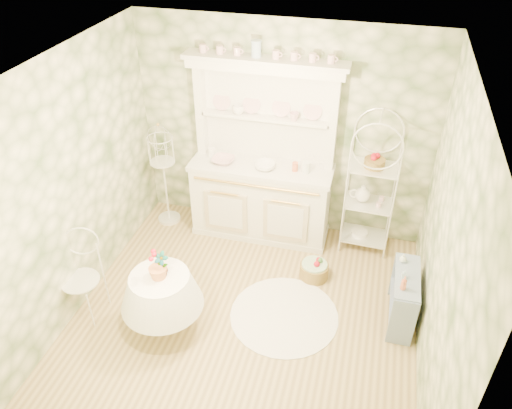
% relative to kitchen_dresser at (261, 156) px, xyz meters
% --- Properties ---
extents(floor, '(3.60, 3.60, 0.00)m').
position_rel_kitchen_dresser_xyz_m(floor, '(0.20, -1.52, -1.15)').
color(floor, tan).
rests_on(floor, ground).
extents(ceiling, '(3.60, 3.60, 0.00)m').
position_rel_kitchen_dresser_xyz_m(ceiling, '(0.20, -1.52, 1.56)').
color(ceiling, white).
rests_on(ceiling, floor).
extents(wall_left, '(3.60, 3.60, 0.00)m').
position_rel_kitchen_dresser_xyz_m(wall_left, '(-1.60, -1.52, 0.21)').
color(wall_left, beige).
rests_on(wall_left, floor).
extents(wall_right, '(3.60, 3.60, 0.00)m').
position_rel_kitchen_dresser_xyz_m(wall_right, '(2.00, -1.52, 0.21)').
color(wall_right, beige).
rests_on(wall_right, floor).
extents(wall_back, '(3.60, 3.60, 0.00)m').
position_rel_kitchen_dresser_xyz_m(wall_back, '(0.20, 0.28, 0.21)').
color(wall_back, beige).
rests_on(wall_back, floor).
extents(wall_front, '(3.60, 3.60, 0.00)m').
position_rel_kitchen_dresser_xyz_m(wall_front, '(0.20, -3.32, 0.21)').
color(wall_front, beige).
rests_on(wall_front, floor).
extents(kitchen_dresser, '(1.87, 0.61, 2.29)m').
position_rel_kitchen_dresser_xyz_m(kitchen_dresser, '(0.00, 0.00, 0.00)').
color(kitchen_dresser, white).
rests_on(kitchen_dresser, floor).
extents(bakers_rack, '(0.61, 0.45, 1.90)m').
position_rel_kitchen_dresser_xyz_m(bakers_rack, '(1.33, 0.05, -0.19)').
color(bakers_rack, white).
rests_on(bakers_rack, floor).
extents(side_shelf, '(0.33, 0.70, 0.57)m').
position_rel_kitchen_dresser_xyz_m(side_shelf, '(1.81, -1.11, -0.86)').
color(side_shelf, '#7F92B2').
rests_on(side_shelf, floor).
extents(round_table, '(0.72, 0.72, 0.63)m').
position_rel_kitchen_dresser_xyz_m(round_table, '(-0.57, -1.85, -0.83)').
color(round_table, white).
rests_on(round_table, floor).
extents(cafe_chair, '(0.56, 0.56, 0.94)m').
position_rel_kitchen_dresser_xyz_m(cafe_chair, '(-1.48, -1.86, -0.67)').
color(cafe_chair, white).
rests_on(cafe_chair, floor).
extents(birdcage_stand, '(0.40, 0.40, 1.53)m').
position_rel_kitchen_dresser_xyz_m(birdcage_stand, '(-1.28, -0.06, -0.38)').
color(birdcage_stand, white).
rests_on(birdcage_stand, floor).
extents(floor_basket, '(0.40, 0.40, 0.23)m').
position_rel_kitchen_dresser_xyz_m(floor_basket, '(0.82, -0.69, -1.03)').
color(floor_basket, olive).
rests_on(floor_basket, floor).
extents(lace_rug, '(1.21, 1.21, 0.01)m').
position_rel_kitchen_dresser_xyz_m(lace_rug, '(0.61, -1.39, -1.14)').
color(lace_rug, white).
rests_on(lace_rug, floor).
extents(bowl_floral, '(0.29, 0.29, 0.07)m').
position_rel_kitchen_dresser_xyz_m(bowl_floral, '(-0.47, -0.05, -0.13)').
color(bowl_floral, white).
rests_on(bowl_floral, kitchen_dresser).
extents(bowl_white, '(0.31, 0.31, 0.08)m').
position_rel_kitchen_dresser_xyz_m(bowl_white, '(0.06, -0.07, -0.13)').
color(bowl_white, white).
rests_on(bowl_white, kitchen_dresser).
extents(cup_left, '(0.17, 0.17, 0.11)m').
position_rel_kitchen_dresser_xyz_m(cup_left, '(-0.33, 0.16, 0.47)').
color(cup_left, white).
rests_on(cup_left, kitchen_dresser).
extents(cup_right, '(0.14, 0.14, 0.10)m').
position_rel_kitchen_dresser_xyz_m(cup_right, '(0.35, 0.14, 0.47)').
color(cup_right, white).
rests_on(cup_right, kitchen_dresser).
extents(potted_geranium, '(0.15, 0.11, 0.28)m').
position_rel_kitchen_dresser_xyz_m(potted_geranium, '(-0.53, -1.82, -0.30)').
color(potted_geranium, '#3F7238').
rests_on(potted_geranium, round_table).
extents(bottle_amber, '(0.06, 0.06, 0.15)m').
position_rel_kitchen_dresser_xyz_m(bottle_amber, '(1.76, -1.31, -0.46)').
color(bottle_amber, '#D26840').
rests_on(bottle_amber, side_shelf).
extents(bottle_blue, '(0.05, 0.05, 0.10)m').
position_rel_kitchen_dresser_xyz_m(bottle_blue, '(1.77, -1.15, -0.49)').
color(bottle_blue, '#9DBBD0').
rests_on(bottle_blue, side_shelf).
extents(bottle_glass, '(0.08, 0.08, 0.10)m').
position_rel_kitchen_dresser_xyz_m(bottle_glass, '(1.75, -0.90, -0.50)').
color(bottle_glass, silver).
rests_on(bottle_glass, side_shelf).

